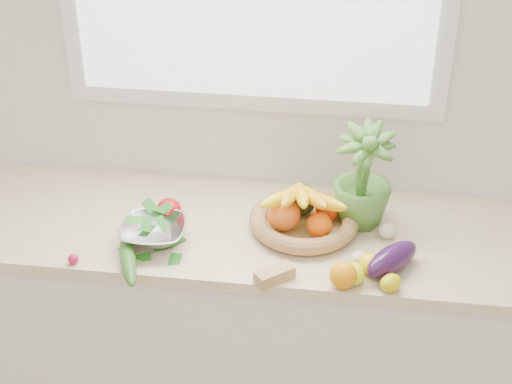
# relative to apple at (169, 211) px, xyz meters

# --- Properties ---
(back_wall) EXTENTS (4.50, 0.02, 2.70)m
(back_wall) POSITION_rel_apple_xyz_m (0.25, 0.31, 0.41)
(back_wall) COLOR white
(back_wall) RESTS_ON ground
(counter_cabinet) EXTENTS (2.20, 0.58, 0.86)m
(counter_cabinet) POSITION_rel_apple_xyz_m (0.25, 0.01, -0.51)
(counter_cabinet) COLOR silver
(counter_cabinet) RESTS_ON ground
(countertop) EXTENTS (2.24, 0.62, 0.04)m
(countertop) POSITION_rel_apple_xyz_m (0.25, 0.01, -0.06)
(countertop) COLOR beige
(countertop) RESTS_ON counter_cabinet
(orange_loose) EXTENTS (0.11, 0.11, 0.09)m
(orange_loose) POSITION_rel_apple_xyz_m (0.60, -0.27, -0.00)
(orange_loose) COLOR orange
(orange_loose) RESTS_ON countertop
(lemon_a) EXTENTS (0.09, 0.10, 0.06)m
(lemon_a) POSITION_rel_apple_xyz_m (0.68, -0.19, -0.01)
(lemon_a) COLOR yellow
(lemon_a) RESTS_ON countertop
(lemon_b) EXTENTS (0.09, 0.09, 0.06)m
(lemon_b) POSITION_rel_apple_xyz_m (0.74, -0.27, -0.02)
(lemon_b) COLOR #D1BB0B
(lemon_b) RESTS_ON countertop
(lemon_c) EXTENTS (0.09, 0.10, 0.06)m
(lemon_c) POSITION_rel_apple_xyz_m (0.63, -0.24, -0.01)
(lemon_c) COLOR #E7EB0C
(lemon_c) RESTS_ON countertop
(apple) EXTENTS (0.09, 0.09, 0.09)m
(apple) POSITION_rel_apple_xyz_m (0.00, 0.00, 0.00)
(apple) COLOR red
(apple) RESTS_ON countertop
(ginger) EXTENTS (0.13, 0.12, 0.04)m
(ginger) POSITION_rel_apple_xyz_m (0.39, -0.27, -0.02)
(ginger) COLOR tan
(ginger) RESTS_ON countertop
(garlic_a) EXTENTS (0.05, 0.05, 0.04)m
(garlic_a) POSITION_rel_apple_xyz_m (0.34, -0.05, -0.02)
(garlic_a) COLOR white
(garlic_a) RESTS_ON countertop
(garlic_b) EXTENTS (0.07, 0.07, 0.05)m
(garlic_b) POSITION_rel_apple_xyz_m (0.73, 0.01, -0.02)
(garlic_b) COLOR white
(garlic_b) RESTS_ON countertop
(garlic_c) EXTENTS (0.05, 0.05, 0.04)m
(garlic_c) POSITION_rel_apple_xyz_m (0.64, -0.15, -0.02)
(garlic_c) COLOR silver
(garlic_c) RESTS_ON countertop
(eggplant) EXTENTS (0.20, 0.22, 0.09)m
(eggplant) POSITION_rel_apple_xyz_m (0.74, -0.17, -0.00)
(eggplant) COLOR #2C0F39
(eggplant) RESTS_ON countertop
(cucumber) EXTENTS (0.14, 0.27, 0.05)m
(cucumber) POSITION_rel_apple_xyz_m (-0.07, -0.26, -0.02)
(cucumber) COLOR #2C5A1A
(cucumber) RESTS_ON countertop
(radish) EXTENTS (0.04, 0.04, 0.03)m
(radish) POSITION_rel_apple_xyz_m (-0.25, -0.27, -0.03)
(radish) COLOR #BB174B
(radish) RESTS_ON countertop
(potted_herb) EXTENTS (0.21, 0.21, 0.36)m
(potted_herb) POSITION_rel_apple_xyz_m (0.64, 0.08, 0.14)
(potted_herb) COLOR #4A802E
(potted_herb) RESTS_ON countertop
(fruit_basket) EXTENTS (0.42, 0.42, 0.19)m
(fruit_basket) POSITION_rel_apple_xyz_m (0.45, 0.02, 0.01)
(fruit_basket) COLOR tan
(fruit_basket) RESTS_ON countertop
(colander_with_spinach) EXTENTS (0.23, 0.23, 0.12)m
(colander_with_spinach) POSITION_rel_apple_xyz_m (-0.02, -0.12, 0.01)
(colander_with_spinach) COLOR silver
(colander_with_spinach) RESTS_ON countertop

